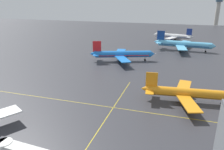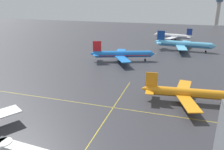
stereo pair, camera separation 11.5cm
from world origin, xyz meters
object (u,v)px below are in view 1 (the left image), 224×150
(airliner_second_row, at_px, (187,93))
(airliner_far_left_stand, at_px, (183,44))
(airliner_far_right_stand, at_px, (173,36))
(control_tower, at_px, (218,9))
(airliner_third_row, at_px, (122,54))

(airliner_second_row, bearing_deg, airliner_far_left_stand, 91.47)
(airliner_far_left_stand, height_order, airliner_far_right_stand, airliner_far_left_stand)
(control_tower, bearing_deg, airliner_far_right_stand, -110.45)
(airliner_third_row, height_order, airliner_far_right_stand, airliner_third_row)
(airliner_far_left_stand, bearing_deg, airliner_third_row, -130.73)
(airliner_far_right_stand, relative_size, control_tower, 0.99)
(airliner_second_row, xyz_separation_m, airliner_third_row, (-35.30, 45.16, 0.52))
(airliner_far_left_stand, bearing_deg, airliner_far_right_stand, 102.70)
(control_tower, bearing_deg, airliner_far_left_stand, -103.27)
(airliner_third_row, distance_m, airliner_far_left_stand, 50.81)
(airliner_second_row, distance_m, airliner_third_row, 57.32)
(control_tower, bearing_deg, airliner_second_row, -98.49)
(airliner_third_row, height_order, airliner_far_left_stand, airliner_far_left_stand)
(airliner_third_row, relative_size, airliner_far_left_stand, 0.88)
(airliner_far_left_stand, relative_size, airliner_far_right_stand, 1.21)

